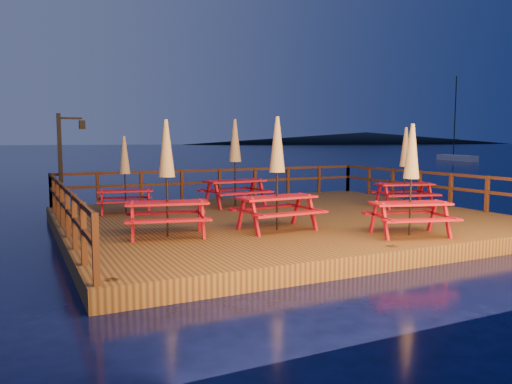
% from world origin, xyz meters
% --- Properties ---
extents(ground, '(500.00, 500.00, 0.00)m').
position_xyz_m(ground, '(0.00, 0.00, 0.00)').
color(ground, black).
rests_on(ground, ground).
extents(deck, '(12.00, 10.00, 0.40)m').
position_xyz_m(deck, '(0.00, 0.00, 0.20)').
color(deck, '#442A15').
rests_on(deck, ground).
extents(deck_piles, '(11.44, 9.44, 1.40)m').
position_xyz_m(deck_piles, '(0.00, 0.00, -0.30)').
color(deck_piles, '#392512').
rests_on(deck_piles, ground).
extents(railing, '(11.80, 9.75, 1.10)m').
position_xyz_m(railing, '(0.00, 1.78, 1.16)').
color(railing, '#392512').
rests_on(railing, deck).
extents(lamp_post, '(0.85, 0.18, 3.00)m').
position_xyz_m(lamp_post, '(-5.39, 4.55, 2.20)').
color(lamp_post, black).
rests_on(lamp_post, deck).
extents(headland_right, '(230.40, 86.40, 7.00)m').
position_xyz_m(headland_right, '(185.00, 230.00, 3.50)').
color(headland_right, black).
rests_on(headland_right, ground).
extents(sailboat, '(2.99, 7.09, 10.42)m').
position_xyz_m(sailboat, '(41.92, 31.80, 0.35)').
color(sailboat, silver).
rests_on(sailboat, ground).
extents(picnic_table_0, '(2.12, 1.88, 2.62)m').
position_xyz_m(picnic_table_0, '(-3.82, -1.56, 1.76)').
color(picnic_table_0, maroon).
rests_on(picnic_table_0, deck).
extents(picnic_table_1, '(1.81, 1.58, 2.27)m').
position_xyz_m(picnic_table_1, '(-3.94, 2.52, 1.58)').
color(picnic_table_1, maroon).
rests_on(picnic_table_1, deck).
extents(picnic_table_2, '(2.10, 1.89, 2.53)m').
position_xyz_m(picnic_table_2, '(1.17, -3.85, 1.71)').
color(picnic_table_2, maroon).
rests_on(picnic_table_2, deck).
extents(picnic_table_3, '(2.14, 1.82, 2.84)m').
position_xyz_m(picnic_table_3, '(-0.40, 2.48, 1.87)').
color(picnic_table_3, maroon).
rests_on(picnic_table_3, deck).
extents(picnic_table_4, '(1.98, 1.66, 2.72)m').
position_xyz_m(picnic_table_4, '(-1.22, -1.92, 1.81)').
color(picnic_table_4, maroon).
rests_on(picnic_table_4, deck).
extents(picnic_table_5, '(2.11, 1.88, 2.57)m').
position_xyz_m(picnic_table_5, '(4.41, -0.13, 1.73)').
color(picnic_table_5, maroon).
rests_on(picnic_table_5, deck).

